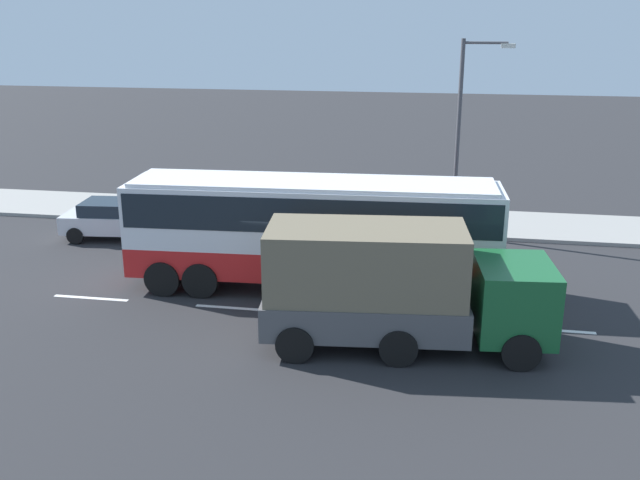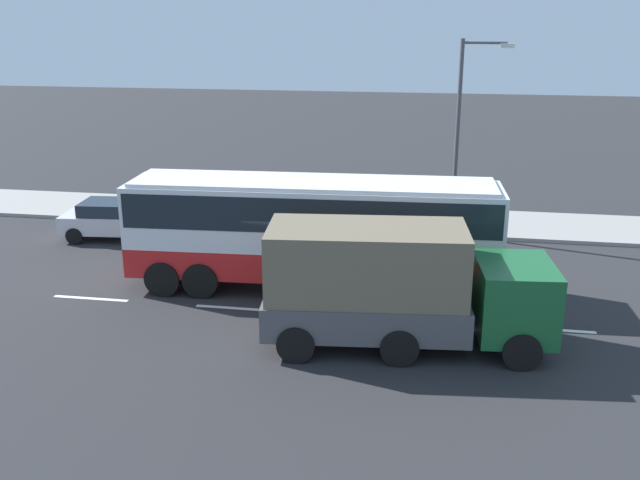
{
  "view_description": "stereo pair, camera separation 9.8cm",
  "coord_description": "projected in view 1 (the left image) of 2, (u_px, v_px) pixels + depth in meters",
  "views": [
    {
      "loc": [
        4.47,
        -20.61,
        8.3
      ],
      "look_at": [
        0.83,
        0.44,
        1.5
      ],
      "focal_mm": 39.91,
      "sensor_mm": 36.0,
      "label": 1
    },
    {
      "loc": [
        4.38,
        -20.62,
        8.3
      ],
      "look_at": [
        0.83,
        0.44,
        1.5
      ],
      "focal_mm": 39.91,
      "sensor_mm": 36.0,
      "label": 2
    }
  ],
  "objects": [
    {
      "name": "cargo_truck",
      "position": [
        396.0,
        285.0,
        18.22
      ],
      "size": [
        7.53,
        3.23,
        3.2
      ],
      "rotation": [
        0.0,
        0.0,
        0.1
      ],
      "color": "#19592D",
      "rests_on": "ground_plane"
    },
    {
      "name": "car_silver_hatch",
      "position": [
        116.0,
        219.0,
        27.38
      ],
      "size": [
        4.16,
        2.16,
        1.48
      ],
      "rotation": [
        0.0,
        0.0,
        0.09
      ],
      "color": "silver",
      "rests_on": "ground_plane"
    },
    {
      "name": "sidewalk_curb",
      "position": [
        332.0,
        217.0,
        30.22
      ],
      "size": [
        80.0,
        4.0,
        0.15
      ],
      "primitive_type": "cube",
      "color": "gray",
      "rests_on": "ground_plane"
    },
    {
      "name": "street_lamp",
      "position": [
        464.0,
        125.0,
        26.57
      ],
      "size": [
        1.92,
        0.24,
        7.32
      ],
      "color": "#47474C",
      "rests_on": "sidewalk_curb"
    },
    {
      "name": "coach_bus",
      "position": [
        313.0,
        223.0,
        21.92
      ],
      "size": [
        11.53,
        3.09,
        3.49
      ],
      "rotation": [
        0.0,
        0.0,
        0.05
      ],
      "color": "red",
      "rests_on": "ground_plane"
    },
    {
      "name": "ground_plane",
      "position": [
        292.0,
        288.0,
        22.59
      ],
      "size": [
        120.0,
        120.0,
        0.0
      ],
      "primitive_type": "plane",
      "color": "#28282B"
    },
    {
      "name": "pedestrian_near_curb",
      "position": [
        336.0,
        198.0,
        29.29
      ],
      "size": [
        0.32,
        0.32,
        1.63
      ],
      "rotation": [
        0.0,
        0.0,
        4.31
      ],
      "color": "brown",
      "rests_on": "sidewalk_curb"
    },
    {
      "name": "lane_centreline",
      "position": [
        339.0,
        315.0,
        20.52
      ],
      "size": [
        38.32,
        0.16,
        0.01
      ],
      "color": "white",
      "rests_on": "ground_plane"
    }
  ]
}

